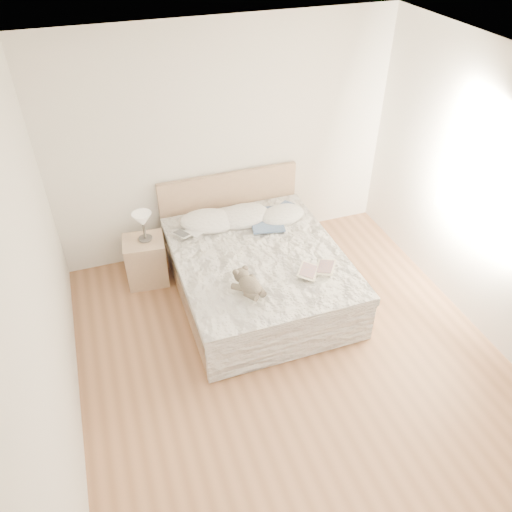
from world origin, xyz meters
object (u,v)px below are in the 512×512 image
Objects in this scene: childrens_book at (317,270)px; teddy_bear at (250,291)px; photo_book at (188,233)px; table_lamp at (143,221)px; nightstand at (146,261)px; bed at (256,270)px.

teddy_bear is (-0.74, -0.11, 0.02)m from childrens_book.
teddy_bear is at bearing -135.56° from childrens_book.
table_lamp is at bearing 128.93° from photo_book.
nightstand is at bearing 179.39° from childrens_book.
photo_book is 1.50m from childrens_book.
childrens_book is at bearing -36.93° from nightstand.
photo_book is at bearing -14.54° from nightstand.
table_lamp reaches higher than teddy_bear.
nightstand is 1.62× the size of teddy_bear.
teddy_bear is at bearing -57.41° from nightstand.
table_lamp is 1.95m from childrens_book.
table_lamp reaches higher than photo_book.
photo_book is at bearing 142.62° from bed.
bed is 0.79m from childrens_book.
childrens_book is (1.53, -1.19, -0.17)m from table_lamp.
bed reaches higher than teddy_bear.
childrens_book is 0.75m from teddy_bear.
bed is at bearing -28.54° from nightstand.
bed is at bearing -70.59° from photo_book.
bed is 5.58× the size of childrens_book.
nightstand is at bearing 151.46° from bed.
childrens_book is (0.45, -0.57, 0.32)m from bed.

